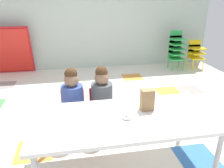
% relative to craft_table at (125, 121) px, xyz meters
% --- Properties ---
extents(ground_plane, '(6.19, 5.52, 0.02)m').
position_rel_craft_table_xyz_m(ground_plane, '(-0.06, 0.90, -0.56)').
color(ground_plane, silver).
extents(back_wall, '(6.19, 0.10, 2.73)m').
position_rel_craft_table_xyz_m(back_wall, '(-0.06, 3.65, 0.81)').
color(back_wall, '#B2C1B7').
rests_on(back_wall, ground_plane).
extents(craft_table, '(1.78, 0.83, 0.60)m').
position_rel_craft_table_xyz_m(craft_table, '(0.00, 0.00, 0.00)').
color(craft_table, white).
rests_on(craft_table, ground_plane).
extents(seated_child_near_camera, '(0.32, 0.32, 0.92)m').
position_rel_craft_table_xyz_m(seated_child_near_camera, '(-0.49, 0.64, 0.00)').
color(seated_child_near_camera, red).
rests_on(seated_child_near_camera, ground_plane).
extents(seated_child_middle_seat, '(0.34, 0.34, 0.92)m').
position_rel_craft_table_xyz_m(seated_child_middle_seat, '(-0.13, 0.64, 0.00)').
color(seated_child_middle_seat, red).
rests_on(seated_child_middle_seat, ground_plane).
extents(kid_chair_green_stack, '(0.32, 0.30, 0.92)m').
position_rel_craft_table_xyz_m(kid_chair_green_stack, '(2.03, 3.11, -0.04)').
color(kid_chair_green_stack, green).
rests_on(kid_chair_green_stack, ground_plane).
extents(kid_chair_yellow_stack, '(0.32, 0.30, 0.68)m').
position_rel_craft_table_xyz_m(kid_chair_yellow_stack, '(2.55, 3.11, -0.16)').
color(kid_chair_yellow_stack, yellow).
rests_on(kid_chair_yellow_stack, ground_plane).
extents(folded_activity_table, '(0.90, 0.29, 1.09)m').
position_rel_craft_table_xyz_m(folded_activity_table, '(-1.80, 3.45, -0.02)').
color(folded_activity_table, red).
rests_on(folded_activity_table, ground_plane).
extents(paper_bag_brown, '(0.13, 0.09, 0.22)m').
position_rel_craft_table_xyz_m(paper_bag_brown, '(0.26, 0.11, 0.16)').
color(paper_bag_brown, '#9E754C').
rests_on(paper_bag_brown, craft_table).
extents(paper_plate_near_edge, '(0.18, 0.18, 0.01)m').
position_rel_craft_table_xyz_m(paper_plate_near_edge, '(0.01, -0.05, 0.05)').
color(paper_plate_near_edge, white).
rests_on(paper_plate_near_edge, craft_table).
extents(paper_plate_center_table, '(0.18, 0.18, 0.01)m').
position_rel_craft_table_xyz_m(paper_plate_center_table, '(-0.40, -0.17, 0.05)').
color(paper_plate_center_table, white).
rests_on(paper_plate_center_table, craft_table).
extents(donut_powdered_on_plate, '(0.10, 0.10, 0.03)m').
position_rel_craft_table_xyz_m(donut_powdered_on_plate, '(0.01, -0.05, 0.07)').
color(donut_powdered_on_plate, white).
rests_on(donut_powdered_on_plate, craft_table).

